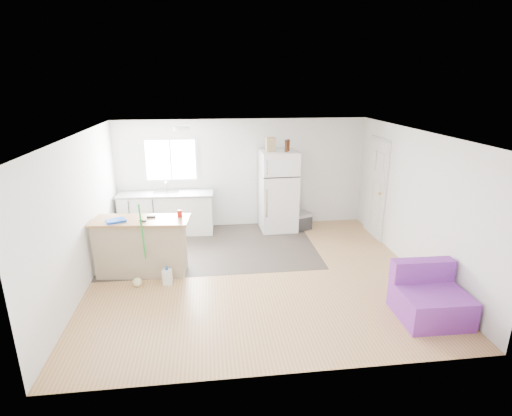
{
  "coord_description": "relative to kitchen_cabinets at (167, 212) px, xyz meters",
  "views": [
    {
      "loc": [
        -0.75,
        -6.17,
        3.18
      ],
      "look_at": [
        0.08,
        0.7,
        0.96
      ],
      "focal_mm": 28.0,
      "sensor_mm": 36.0,
      "label": 1
    }
  ],
  "objects": [
    {
      "name": "room",
      "position": [
        1.68,
        -2.19,
        0.74
      ],
      "size": [
        5.51,
        5.01,
        2.41
      ],
      "color": "#A27544",
      "rests_on": "ground"
    },
    {
      "name": "vinyl_zone",
      "position": [
        0.95,
        -0.94,
        -0.46
      ],
      "size": [
        4.05,
        2.5,
        0.0
      ],
      "primitive_type": "cube",
      "color": "#38312A",
      "rests_on": "floor"
    },
    {
      "name": "window",
      "position": [
        0.13,
        0.3,
        1.09
      ],
      "size": [
        1.18,
        0.06,
        0.98
      ],
      "color": "white",
      "rests_on": "back_wall"
    },
    {
      "name": "interior_door",
      "position": [
        4.4,
        -0.64,
        0.56
      ],
      "size": [
        0.11,
        0.92,
        2.1
      ],
      "color": "white",
      "rests_on": "right_wall"
    },
    {
      "name": "ceiling_fixture",
      "position": [
        0.48,
        -0.99,
        1.9
      ],
      "size": [
        0.3,
        0.3,
        0.07
      ],
      "primitive_type": "cylinder",
      "color": "white",
      "rests_on": "ceiling"
    },
    {
      "name": "kitchen_cabinets",
      "position": [
        0.0,
        0.0,
        0.0
      ],
      "size": [
        2.04,
        0.72,
        1.17
      ],
      "rotation": [
        0.0,
        0.0,
        -0.05
      ],
      "color": "white",
      "rests_on": "floor"
    },
    {
      "name": "peninsula",
      "position": [
        -0.25,
        -1.92,
        0.04
      ],
      "size": [
        1.65,
        0.76,
        0.98
      ],
      "rotation": [
        0.0,
        0.0,
        -0.09
      ],
      "color": "tan",
      "rests_on": "floor"
    },
    {
      "name": "refrigerator",
      "position": [
        2.43,
        -0.07,
        0.42
      ],
      "size": [
        0.8,
        0.76,
        1.75
      ],
      "rotation": [
        0.0,
        0.0,
        0.03
      ],
      "color": "white",
      "rests_on": "floor"
    },
    {
      "name": "cooler",
      "position": [
        2.91,
        -0.15,
        -0.27
      ],
      "size": [
        0.57,
        0.47,
        0.37
      ],
      "rotation": [
        0.0,
        0.0,
        0.35
      ],
      "color": "#2B2B2E",
      "rests_on": "floor"
    },
    {
      "name": "purple_seat",
      "position": [
        3.93,
        -3.76,
        -0.19
      ],
      "size": [
        0.91,
        0.86,
        0.74
      ],
      "rotation": [
        0.0,
        0.0,
        -0.02
      ],
      "color": "purple",
      "rests_on": "floor"
    },
    {
      "name": "cleaner_jug",
      "position": [
        0.2,
        -2.39,
        -0.32
      ],
      "size": [
        0.16,
        0.13,
        0.31
      ],
      "rotation": [
        0.0,
        0.0,
        -0.21
      ],
      "color": "white",
      "rests_on": "floor"
    },
    {
      "name": "mop",
      "position": [
        -0.25,
        -2.36,
        -0.23
      ],
      "size": [
        0.23,
        0.39,
        1.41
      ],
      "rotation": [
        0.0,
        0.0,
        0.04
      ],
      "color": "green",
      "rests_on": "floor"
    },
    {
      "name": "red_cup",
      "position": [
        0.42,
        -1.88,
        0.58
      ],
      "size": [
        0.09,
        0.09,
        0.12
      ],
      "primitive_type": "cylinder",
      "rotation": [
        0.0,
        0.0,
        -0.08
      ],
      "color": "red",
      "rests_on": "peninsula"
    },
    {
      "name": "blue_tray",
      "position": [
        -0.61,
        -1.99,
        0.54
      ],
      "size": [
        0.36,
        0.32,
        0.04
      ],
      "primitive_type": "cube",
      "rotation": [
        0.0,
        0.0,
        0.41
      ],
      "color": "blue",
      "rests_on": "peninsula"
    },
    {
      "name": "tool_a",
      "position": [
        -0.06,
        -1.85,
        0.54
      ],
      "size": [
        0.14,
        0.05,
        0.03
      ],
      "primitive_type": "cube",
      "rotation": [
        0.0,
        0.0,
        -0.03
      ],
      "color": "black",
      "rests_on": "peninsula"
    },
    {
      "name": "tool_b",
      "position": [
        -0.17,
        -2.04,
        0.54
      ],
      "size": [
        0.11,
        0.07,
        0.03
      ],
      "primitive_type": "cube",
      "rotation": [
        0.0,
        0.0,
        -0.37
      ],
      "color": "black",
      "rests_on": "peninsula"
    },
    {
      "name": "cardboard_box",
      "position": [
        2.24,
        -0.1,
        1.45
      ],
      "size": [
        0.22,
        0.14,
        0.3
      ],
      "primitive_type": "cube",
      "rotation": [
        0.0,
        0.0,
        0.21
      ],
      "color": "tan",
      "rests_on": "refrigerator"
    },
    {
      "name": "bottle_left",
      "position": [
        2.56,
        -0.18,
        1.42
      ],
      "size": [
        0.09,
        0.09,
        0.25
      ],
      "primitive_type": "cylinder",
      "rotation": [
        0.0,
        0.0,
        0.41
      ],
      "color": "#3C1A0B",
      "rests_on": "refrigerator"
    },
    {
      "name": "bottle_right",
      "position": [
        2.61,
        -0.1,
        1.42
      ],
      "size": [
        0.08,
        0.08,
        0.25
      ],
      "primitive_type": "cylinder",
      "rotation": [
        0.0,
        0.0,
        -0.12
      ],
      "color": "#3C1A0B",
      "rests_on": "refrigerator"
    }
  ]
}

